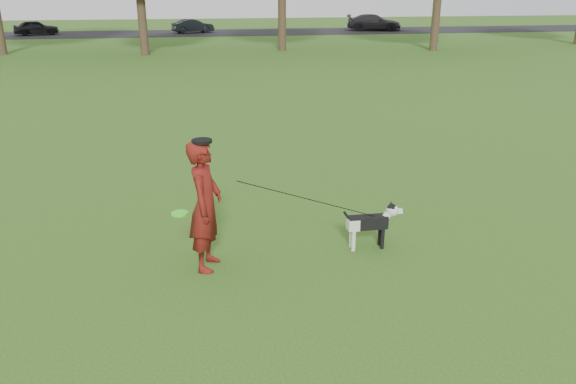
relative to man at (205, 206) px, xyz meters
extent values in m
plane|color=#285116|center=(1.25, 0.59, -0.93)|extent=(120.00, 120.00, 0.00)
cube|color=black|center=(1.25, 40.59, -0.92)|extent=(120.00, 7.00, 0.02)
imported|color=#54100C|center=(0.00, 0.00, 0.00)|extent=(0.61, 0.78, 1.87)
cube|color=black|center=(2.41, 0.22, -0.51)|extent=(0.60, 0.18, 0.20)
cube|color=silver|center=(2.18, 0.22, -0.52)|extent=(0.17, 0.19, 0.18)
cylinder|color=silver|center=(2.18, 0.15, -0.77)|extent=(0.06, 0.06, 0.33)
cylinder|color=silver|center=(2.18, 0.28, -0.77)|extent=(0.06, 0.06, 0.33)
cylinder|color=black|center=(2.63, 0.15, -0.77)|extent=(0.06, 0.06, 0.33)
cylinder|color=black|center=(2.63, 0.28, -0.77)|extent=(0.06, 0.06, 0.33)
cylinder|color=silver|center=(2.68, 0.22, -0.46)|extent=(0.20, 0.12, 0.21)
sphere|color=silver|center=(2.78, 0.22, -0.34)|extent=(0.18, 0.18, 0.18)
sphere|color=black|center=(2.77, 0.22, -0.30)|extent=(0.14, 0.14, 0.14)
cube|color=silver|center=(2.88, 0.22, -0.36)|extent=(0.12, 0.07, 0.07)
sphere|color=black|center=(2.95, 0.22, -0.36)|extent=(0.04, 0.04, 0.04)
cone|color=black|center=(2.77, 0.17, -0.25)|extent=(0.07, 0.07, 0.08)
cone|color=black|center=(2.77, 0.26, -0.25)|extent=(0.07, 0.07, 0.08)
cylinder|color=black|center=(2.12, 0.22, -0.44)|extent=(0.21, 0.04, 0.27)
cylinder|color=black|center=(2.62, 0.22, -0.45)|extent=(0.13, 0.13, 0.02)
imported|color=black|center=(-12.02, 40.59, -0.35)|extent=(3.53, 2.30, 1.12)
imported|color=black|center=(0.02, 40.59, -0.37)|extent=(3.49, 2.10, 1.09)
imported|color=#252026|center=(15.24, 40.59, -0.25)|extent=(4.91, 3.09, 1.33)
cylinder|color=#3DFF20|center=(-0.35, -0.10, -0.05)|extent=(0.23, 0.23, 0.02)
cylinder|color=black|center=(0.00, 0.00, 0.92)|extent=(0.27, 0.27, 0.04)
cylinder|color=#38281C|center=(-2.75, 26.09, 1.17)|extent=(0.48, 0.48, 4.20)
cylinder|color=#38281C|center=(5.25, 27.09, 1.59)|extent=(0.48, 0.48, 5.04)
cylinder|color=#38281C|center=(14.25, 25.59, 1.48)|extent=(0.48, 0.48, 4.83)
camera|label=1|loc=(-0.04, -7.25, 2.87)|focal=35.00mm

